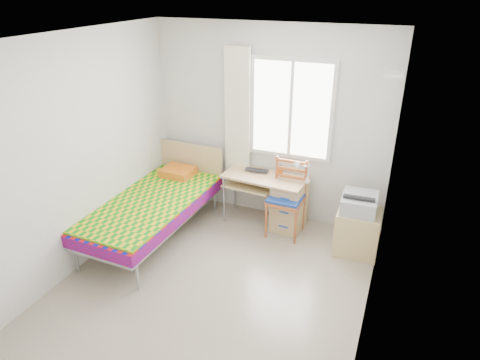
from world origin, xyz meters
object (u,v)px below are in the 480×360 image
at_px(cabinet, 357,232).
at_px(bed, 155,204).
at_px(printer, 359,203).
at_px(desk, 284,201).
at_px(chair, 288,194).

bearing_deg(cabinet, bed, -168.52).
height_order(cabinet, printer, printer).
bearing_deg(desk, cabinet, -9.47).
relative_size(bed, desk, 1.92).
distance_m(cabinet, printer, 0.38).
relative_size(chair, printer, 2.08).
xyz_separation_m(bed, desk, (1.47, 0.83, -0.08)).
xyz_separation_m(bed, cabinet, (2.47, 0.58, -0.17)).
height_order(bed, cabinet, bed).
height_order(chair, cabinet, chair).
bearing_deg(printer, desk, 165.05).
distance_m(bed, desk, 1.70).
height_order(desk, printer, printer).
distance_m(bed, chair, 1.70).
bearing_deg(bed, desk, 31.34).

